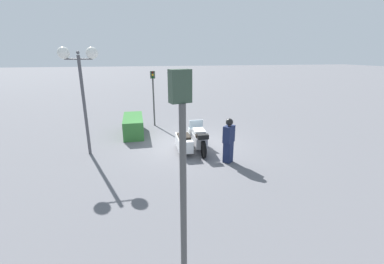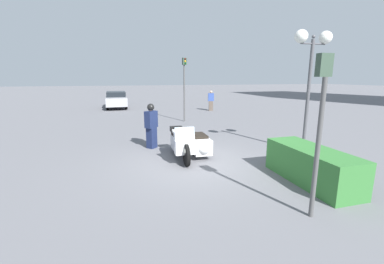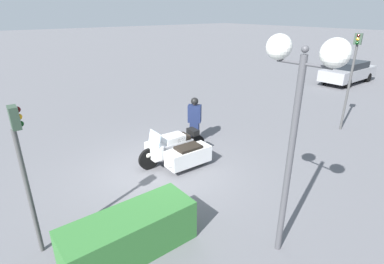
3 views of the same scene
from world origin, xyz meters
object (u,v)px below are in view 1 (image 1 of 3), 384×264
Objects in this scene: twin_lamp_post at (80,67)px; traffic_light_near at (153,90)px; police_motorcycle at (191,139)px; officer_rider at (229,139)px; traffic_light_far at (182,173)px; hedge_bush_curbside at (133,125)px.

twin_lamp_post is 5.04m from traffic_light_near.
officer_rider reaches higher than police_motorcycle.
twin_lamp_post is at bearing -36.17° from traffic_light_near.
traffic_light_far is (-5.53, 2.74, 1.55)m from officer_rider.
police_motorcycle is at bearing -28.50° from traffic_light_far.
police_motorcycle is 0.80× the size of traffic_light_near.
twin_lamp_post is (-2.43, 1.77, 3.04)m from hedge_bush_curbside.
officer_rider is at bearing -141.68° from hedge_bush_curbside.
police_motorcycle is 1.94m from officer_rider.
hedge_bush_curbside is (2.90, 2.41, -0.03)m from police_motorcycle.
officer_rider is at bearing -142.47° from police_motorcycle.
police_motorcycle reaches higher than hedge_bush_curbside.
traffic_light_near is 0.81× the size of traffic_light_far.
police_motorcycle is 1.45× the size of officer_rider.
police_motorcycle is 5.17m from twin_lamp_post.
traffic_light_far is at bearing 168.93° from police_motorcycle.
traffic_light_near reaches higher than police_motorcycle.
hedge_bush_curbside is at bearing 41.65° from police_motorcycle.
traffic_light_far is at bearing 110.91° from officer_rider.
hedge_bush_curbside is at bearing -11.04° from traffic_light_far.
traffic_light_near reaches higher than officer_rider.
officer_rider is 5.68m from hedge_bush_curbside.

